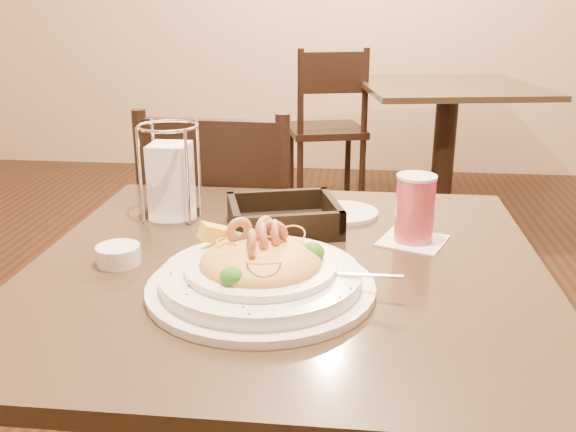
# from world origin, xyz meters

# --- Properties ---
(main_table) EXTENTS (0.90, 0.90, 0.75)m
(main_table) POSITION_xyz_m (0.00, 0.00, 0.51)
(main_table) COLOR black
(main_table) RESTS_ON ground
(background_table) EXTENTS (1.04, 1.04, 0.75)m
(background_table) POSITION_xyz_m (0.59, 2.48, 0.51)
(background_table) COLOR black
(background_table) RESTS_ON ground
(dining_chair_near) EXTENTS (0.44, 0.44, 0.93)m
(dining_chair_near) POSITION_xyz_m (-0.24, 0.61, 0.50)
(dining_chair_near) COLOR black
(dining_chair_near) RESTS_ON ground
(dining_chair_far) EXTENTS (0.51, 0.51, 0.93)m
(dining_chair_far) POSITION_xyz_m (-0.05, 2.62, 0.50)
(dining_chair_far) COLOR black
(dining_chair_far) RESTS_ON ground
(pasta_bowl) EXTENTS (0.40, 0.36, 0.12)m
(pasta_bowl) POSITION_xyz_m (-0.03, -0.12, 0.78)
(pasta_bowl) COLOR white
(pasta_bowl) RESTS_ON main_table
(drink_glass) EXTENTS (0.15, 0.15, 0.13)m
(drink_glass) POSITION_xyz_m (0.23, 0.13, 0.81)
(drink_glass) COLOR white
(drink_glass) RESTS_ON main_table
(bread_basket) EXTENTS (0.25, 0.23, 0.06)m
(bread_basket) POSITION_xyz_m (-0.02, 0.17, 0.77)
(bread_basket) COLOR black
(bread_basket) RESTS_ON main_table
(napkin_caddy) EXTENTS (0.13, 0.13, 0.20)m
(napkin_caddy) POSITION_xyz_m (-0.27, 0.22, 0.83)
(napkin_caddy) COLOR silver
(napkin_caddy) RESTS_ON main_table
(side_plate) EXTENTS (0.19, 0.19, 0.01)m
(side_plate) POSITION_xyz_m (0.09, 0.27, 0.75)
(side_plate) COLOR white
(side_plate) RESTS_ON main_table
(butter_ramekin) EXTENTS (0.08, 0.08, 0.03)m
(butter_ramekin) POSITION_xyz_m (-0.29, -0.04, 0.77)
(butter_ramekin) COLOR white
(butter_ramekin) RESTS_ON main_table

